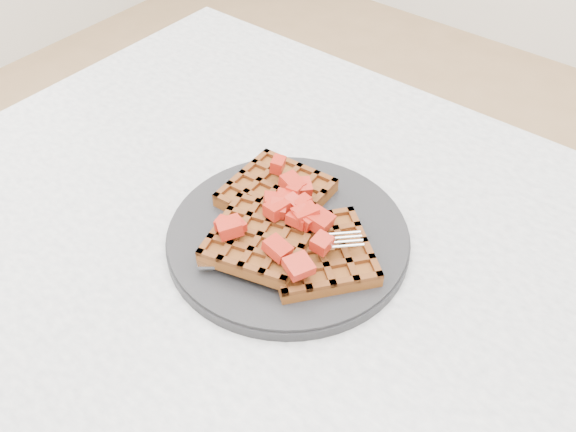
% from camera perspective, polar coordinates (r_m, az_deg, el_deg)
% --- Properties ---
extents(table, '(1.20, 0.80, 0.75)m').
position_cam_1_polar(table, '(0.74, 6.14, -14.72)').
color(table, silver).
rests_on(table, ground).
extents(plate, '(0.27, 0.27, 0.02)m').
position_cam_1_polar(plate, '(0.70, 0.00, -1.89)').
color(plate, black).
rests_on(plate, table).
extents(waffles, '(0.22, 0.19, 0.03)m').
position_cam_1_polar(waffles, '(0.69, -0.19, -0.94)').
color(waffles, brown).
rests_on(waffles, plate).
extents(strawberry_pile, '(0.15, 0.15, 0.02)m').
position_cam_1_polar(strawberry_pile, '(0.67, 0.00, 0.86)').
color(strawberry_pile, '#920800').
rests_on(strawberry_pile, waffles).
extents(fork, '(0.14, 0.14, 0.02)m').
position_cam_1_polar(fork, '(0.66, 0.39, -3.74)').
color(fork, silver).
rests_on(fork, plate).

